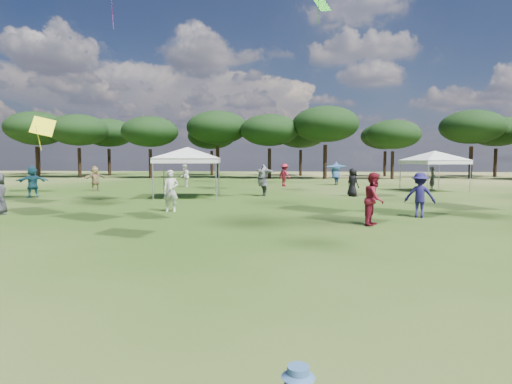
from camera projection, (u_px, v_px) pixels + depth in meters
tree_line at (316, 129)px, 47.55m from camera, size 108.78×17.63×7.77m
tent_left at (188, 149)px, 22.93m from camera, size 6.72×6.72×3.03m
tent_right at (435, 153)px, 27.61m from camera, size 6.11×6.11×2.92m
festival_crowd at (279, 180)px, 25.49m from camera, size 29.19×22.63×1.91m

